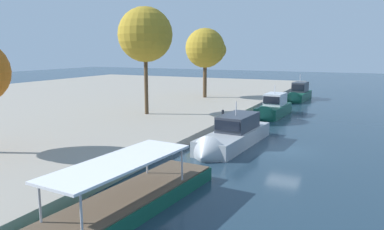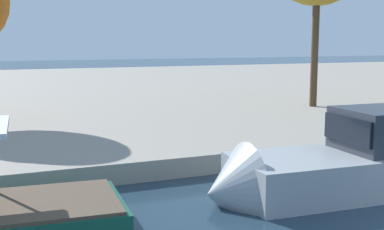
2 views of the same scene
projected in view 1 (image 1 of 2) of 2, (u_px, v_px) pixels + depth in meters
ground_plane at (284, 151)px, 28.88m from camera, size 220.00×220.00×0.00m
tour_boat_1 at (106, 218)px, 16.68m from camera, size 14.25×3.90×3.80m
motor_yacht_2 at (232, 138)px, 30.00m from camera, size 10.96×3.38×4.53m
motor_yacht_3 at (272, 110)px, 43.64m from camera, size 8.23×2.90×4.48m
motor_yacht_4 at (298, 95)px, 57.80m from camera, size 8.96×2.74×4.74m
mooring_bollard_0 at (223, 113)px, 39.07m from camera, size 0.27×0.27×0.85m
tree_1 at (207, 49)px, 55.02m from camera, size 5.92×5.77×10.15m
tree_2 at (146, 35)px, 39.82m from camera, size 5.87×5.87×11.55m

